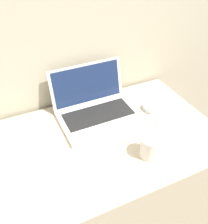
% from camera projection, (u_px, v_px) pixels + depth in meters
% --- Properties ---
extents(wall_back, '(7.00, 0.04, 2.50)m').
position_uv_depth(wall_back, '(69.00, 5.00, 1.15)').
color(wall_back, '#BCB299').
rests_on(wall_back, ground_plane).
extents(desk, '(1.04, 0.67, 0.76)m').
position_uv_depth(desk, '(105.00, 190.00, 1.41)').
color(desk, beige).
rests_on(desk, ground_plane).
extents(laptop, '(0.38, 0.32, 0.22)m').
position_uv_depth(laptop, '(96.00, 107.00, 1.29)').
color(laptop, silver).
rests_on(laptop, desk).
extents(drink_cup, '(0.09, 0.09, 0.20)m').
position_uv_depth(drink_cup, '(151.00, 147.00, 1.07)').
color(drink_cup, silver).
rests_on(drink_cup, desk).
extents(computer_mouse, '(0.06, 0.09, 0.03)m').
position_uv_depth(computer_mouse, '(148.00, 108.00, 1.34)').
color(computer_mouse, white).
rests_on(computer_mouse, desk).
extents(external_keyboard, '(0.45, 0.14, 0.02)m').
position_uv_depth(external_keyboard, '(5.00, 147.00, 1.12)').
color(external_keyboard, silver).
rests_on(external_keyboard, desk).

